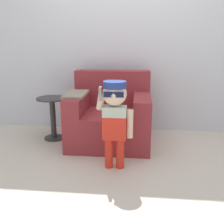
# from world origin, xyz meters

# --- Properties ---
(ground_plane) EXTENTS (10.00, 10.00, 0.00)m
(ground_plane) POSITION_xyz_m (0.00, 0.00, 0.00)
(ground_plane) COLOR beige
(wall_back) EXTENTS (10.00, 0.05, 2.60)m
(wall_back) POSITION_xyz_m (0.00, 0.78, 1.30)
(wall_back) COLOR silver
(wall_back) RESTS_ON ground_plane
(armchair) EXTENTS (0.99, 0.86, 0.87)m
(armchair) POSITION_xyz_m (-0.14, 0.23, 0.32)
(armchair) COLOR maroon
(armchair) RESTS_ON ground_plane
(person_child) EXTENTS (0.36, 0.27, 0.88)m
(person_child) POSITION_xyz_m (-0.02, -0.47, 0.59)
(person_child) COLOR red
(person_child) RESTS_ON ground_plane
(side_table) EXTENTS (0.39, 0.39, 0.55)m
(side_table) POSITION_xyz_m (-0.88, 0.25, 0.33)
(side_table) COLOR #333333
(side_table) RESTS_ON ground_plane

